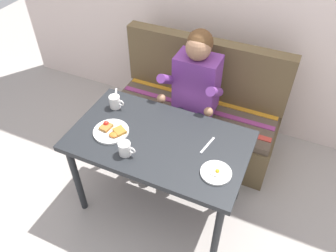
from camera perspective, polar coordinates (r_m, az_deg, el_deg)
ground_plane at (r=2.78m, az=-1.30°, el=-12.91°), size 8.00×8.00×0.00m
table at (r=2.27m, az=-1.56°, el=-3.68°), size 1.20×0.70×0.73m
couch at (r=3.01m, az=4.82°, el=1.82°), size 1.44×0.56×1.00m
person at (r=2.61m, az=4.41°, el=6.20°), size 0.45×0.61×1.21m
plate_breakfast at (r=2.28m, az=-9.75°, el=-0.82°), size 0.24×0.24×0.05m
plate_eggs at (r=2.03m, az=8.27°, el=-7.94°), size 0.19×0.19×0.04m
coffee_mug at (r=2.46m, az=-9.11°, el=4.18°), size 0.12×0.08×0.09m
coffee_mug_second at (r=2.10m, az=-7.41°, el=-3.84°), size 0.12×0.08×0.09m
fork at (r=2.18m, az=6.83°, el=-3.28°), size 0.05×0.17×0.00m
knife at (r=2.59m, az=-9.01°, el=5.10°), size 0.11×0.18×0.00m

